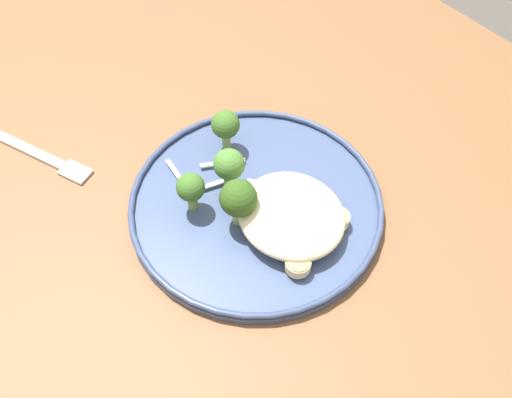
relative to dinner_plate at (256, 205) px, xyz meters
name	(u,v)px	position (x,y,z in m)	size (l,w,h in m)	color
wooden_dining_table	(226,246)	(0.03, 0.03, -0.09)	(1.40, 1.00, 0.74)	brown
dinner_plate	(256,205)	(0.00, 0.00, 0.00)	(0.29, 0.29, 0.02)	#38476B
noodle_bed	(291,215)	(-0.05, -0.01, 0.02)	(0.12, 0.11, 0.04)	beige
seared_scallop_tiny_bay	(247,196)	(0.01, 0.01, 0.01)	(0.03, 0.03, 0.01)	#DBB77A
seared_scallop_right_edge	(291,220)	(-0.05, -0.01, 0.01)	(0.03, 0.03, 0.01)	#E5C689
seared_scallop_center_golden	(338,219)	(-0.08, -0.05, 0.01)	(0.03, 0.03, 0.01)	#E5C689
seared_scallop_front_small	(304,206)	(-0.04, -0.03, 0.01)	(0.02, 0.02, 0.01)	#E5C689
seared_scallop_large_seared	(290,237)	(-0.06, 0.01, 0.01)	(0.03, 0.03, 0.01)	#DBB77A
seared_scallop_half_hidden	(282,200)	(-0.02, -0.02, 0.01)	(0.04, 0.04, 0.02)	#E5C689
seared_scallop_on_noodles	(298,265)	(-0.09, 0.02, 0.01)	(0.03, 0.03, 0.01)	#E5C689
broccoli_floret_left_leaning	(191,188)	(0.04, 0.06, 0.04)	(0.03, 0.03, 0.05)	#7A994C
broccoli_floret_tall_stalk	(229,166)	(0.04, 0.01, 0.04)	(0.04, 0.04, 0.06)	#7A994C
broccoli_floret_small_sprig	(225,126)	(0.09, -0.03, 0.04)	(0.03, 0.03, 0.06)	#89A356
broccoli_floret_front_edge	(237,200)	(-0.01, 0.03, 0.04)	(0.04, 0.04, 0.06)	#89A356
onion_sliver_short_strip	(207,186)	(0.05, 0.03, 0.01)	(0.05, 0.01, 0.00)	silver
onion_sliver_long_sliver	(264,184)	(0.01, -0.02, 0.01)	(0.04, 0.01, 0.00)	silver
onion_sliver_pale_crescent	(223,163)	(0.07, -0.01, 0.01)	(0.05, 0.01, 0.00)	silver
onion_sliver_curled_piece	(175,172)	(0.09, 0.04, 0.01)	(0.04, 0.01, 0.00)	silver
dinner_fork	(32,152)	(0.24, 0.15, -0.01)	(0.18, 0.08, 0.00)	silver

